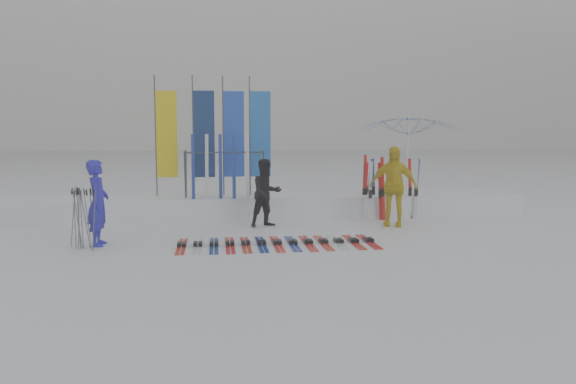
{
  "coord_description": "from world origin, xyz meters",
  "views": [
    {
      "loc": [
        -1.34,
        -10.53,
        2.32
      ],
      "look_at": [
        0.2,
        1.6,
        1.0
      ],
      "focal_mm": 35.0,
      "sensor_mm": 36.0,
      "label": 1
    }
  ],
  "objects": [
    {
      "name": "ski_row",
      "position": [
        -0.14,
        0.81,
        0.04
      ],
      "size": [
        4.05,
        1.69,
        0.07
      ],
      "color": "red",
      "rests_on": "ground"
    },
    {
      "name": "ground",
      "position": [
        0.0,
        0.0,
        0.0
      ],
      "size": [
        120.0,
        120.0,
        0.0
      ],
      "primitive_type": "plane",
      "color": "white",
      "rests_on": "ground"
    },
    {
      "name": "ski_rack",
      "position": [
        -1.15,
        4.2,
        1.38
      ],
      "size": [
        2.04,
        0.8,
        1.23
      ],
      "color": "#383A3F",
      "rests_on": "ground"
    },
    {
      "name": "pole_cluster",
      "position": [
        -4.0,
        0.87,
        0.61
      ],
      "size": [
        0.62,
        0.74,
        1.25
      ],
      "color": "#595B60",
      "rests_on": "ground"
    },
    {
      "name": "person_yellow",
      "position": [
        2.94,
        2.72,
        0.98
      ],
      "size": [
        1.25,
        0.92,
        1.96
      ],
      "primitive_type": "imported",
      "rotation": [
        0.0,
        0.0,
        -0.43
      ],
      "color": "yellow",
      "rests_on": "ground"
    },
    {
      "name": "tent_canopy",
      "position": [
        4.5,
        6.07,
        1.45
      ],
      "size": [
        3.44,
        3.49,
        2.9
      ],
      "primitive_type": "imported",
      "rotation": [
        0.0,
        0.0,
        0.09
      ],
      "color": "white",
      "rests_on": "ground"
    },
    {
      "name": "upright_skis",
      "position": [
        3.16,
        4.1,
        0.79
      ],
      "size": [
        1.52,
        1.16,
        1.69
      ],
      "color": "red",
      "rests_on": "ground"
    },
    {
      "name": "snow_bank",
      "position": [
        0.0,
        4.6,
        0.3
      ],
      "size": [
        14.0,
        1.6,
        0.6
      ],
      "primitive_type": "cube",
      "color": "white",
      "rests_on": "ground"
    },
    {
      "name": "person_black",
      "position": [
        -0.15,
        3.05,
        0.83
      ],
      "size": [
        0.98,
        0.88,
        1.65
      ],
      "primitive_type": "imported",
      "rotation": [
        0.0,
        0.0,
        0.38
      ],
      "color": "black",
      "rests_on": "ground"
    },
    {
      "name": "feather_flags",
      "position": [
        -1.37,
        4.73,
        2.24
      ],
      "size": [
        3.08,
        0.13,
        3.2
      ],
      "color": "#383A3F",
      "rests_on": "ground"
    },
    {
      "name": "person_blue",
      "position": [
        -3.75,
        1.17,
        0.88
      ],
      "size": [
        0.44,
        0.65,
        1.75
      ],
      "primitive_type": "imported",
      "rotation": [
        0.0,
        0.0,
        1.6
      ],
      "color": "#201EB3",
      "rests_on": "ground"
    }
  ]
}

